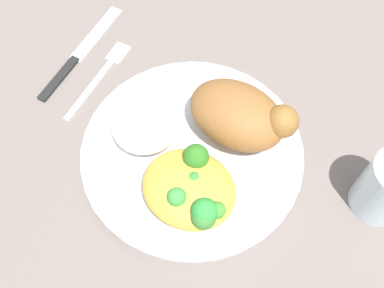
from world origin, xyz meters
name	(u,v)px	position (x,y,z in m)	size (l,w,h in m)	color
ground_plane	(192,156)	(0.00, 0.00, 0.00)	(2.00, 2.00, 0.00)	#6B5F5A
plate	(192,152)	(0.00, 0.00, 0.01)	(0.27, 0.27, 0.02)	silver
roasted_chicken	(241,115)	(0.03, 0.05, 0.05)	(0.13, 0.08, 0.06)	brown
rice_pile	(147,122)	(-0.06, -0.01, 0.04)	(0.08, 0.09, 0.04)	white
mac_cheese_with_broccoli	(191,189)	(0.03, -0.05, 0.04)	(0.11, 0.09, 0.04)	gold
fork	(100,75)	(-0.17, 0.03, 0.00)	(0.03, 0.14, 0.01)	silver
knife	(74,60)	(-0.22, 0.03, 0.00)	(0.03, 0.19, 0.01)	black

